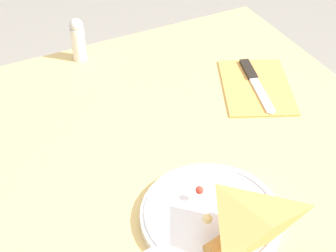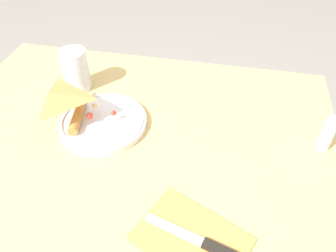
{
  "view_description": "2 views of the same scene",
  "coord_description": "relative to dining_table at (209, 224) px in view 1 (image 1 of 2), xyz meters",
  "views": [
    {
      "loc": [
        0.5,
        -0.33,
        1.34
      ],
      "look_at": [
        -0.12,
        -0.02,
        0.77
      ],
      "focal_mm": 55.0,
      "sensor_mm": 36.0,
      "label": 1
    },
    {
      "loc": [
        -0.19,
        0.49,
        1.28
      ],
      "look_at": [
        -0.09,
        -0.0,
        0.81
      ],
      "focal_mm": 35.0,
      "sensor_mm": 36.0,
      "label": 2
    }
  ],
  "objects": [
    {
      "name": "dining_table",
      "position": [
        0.0,
        0.0,
        0.0
      ],
      "size": [
        0.96,
        0.75,
        0.74
      ],
      "color": "#DBB770",
      "rests_on": "ground_plane"
    },
    {
      "name": "napkin_folded",
      "position": [
        -0.18,
        0.2,
        0.12
      ],
      "size": [
        0.23,
        0.2,
        0.0
      ],
      "rotation": [
        0.0,
        0.0,
        -0.42
      ],
      "color": "#E59E4C",
      "rests_on": "dining_table"
    },
    {
      "name": "salt_shaker",
      "position": [
        -0.43,
        -0.08,
        0.17
      ],
      "size": [
        0.03,
        0.03,
        0.1
      ],
      "color": "silver",
      "rests_on": "dining_table"
    },
    {
      "name": "butter_knife",
      "position": [
        -0.18,
        0.21,
        0.13
      ],
      "size": [
        0.18,
        0.07,
        0.01
      ],
      "rotation": [
        0.0,
        0.0,
        -0.28
      ],
      "color": "black",
      "rests_on": "napkin_folded"
    },
    {
      "name": "plate_pizza",
      "position": [
        0.08,
        -0.05,
        0.14
      ],
      "size": [
        0.21,
        0.21,
        0.05
      ],
      "color": "white",
      "rests_on": "dining_table"
    }
  ]
}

